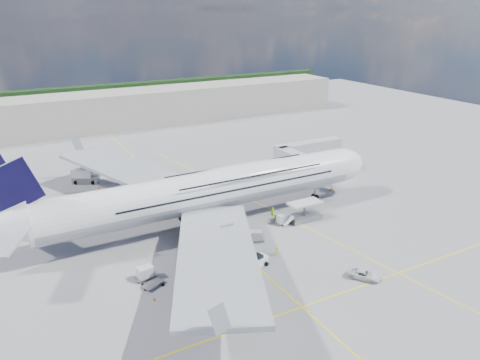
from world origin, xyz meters
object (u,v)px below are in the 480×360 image
dolly_nose_far (255,236)px  crew_loader (276,218)px  dolly_back (153,284)px  cone_wing_right_outer (154,299)px  baggage_tug (258,261)px  crew_nose (332,189)px  dolly_row_a (189,289)px  dolly_row_b (191,273)px  crew_van (272,211)px  crew_tug (277,251)px  cone_wing_left_outer (99,188)px  cargo_loader (303,214)px  crew_wing (227,269)px  cone_wing_left_inner (161,214)px  jet_bridge (304,153)px  catering_truck_inner (177,197)px  cone_wing_right_inner (248,273)px  cone_nose (330,190)px  dolly_nose_near (283,219)px  dolly_row_c (145,273)px  catering_truck_outer (85,176)px  airliner (209,190)px  service_van (364,275)px

dolly_nose_far → crew_loader: (7.37, 4.85, -0.24)m
dolly_back → cone_wing_right_outer: 3.66m
baggage_tug → crew_nose: 36.05m
dolly_row_a → dolly_row_b: 4.41m
crew_van → crew_tug: size_ratio=1.09×
crew_tug → cone_wing_left_outer: 48.69m
cargo_loader → crew_tug: cargo_loader is taller
crew_wing → cone_wing_right_outer: size_ratio=2.86×
crew_tug → cone_wing_left_inner: size_ratio=2.86×
cone_wing_left_inner → cargo_loader: bearing=-33.4°
jet_bridge → crew_van: 22.47m
catering_truck_inner → crew_nose: bearing=-28.2°
crew_wing → cone_wing_left_outer: 46.92m
cone_wing_right_inner → dolly_row_b: bearing=152.9°
cone_nose → crew_tug: bearing=-144.8°
cone_nose → cone_wing_right_inner: (-33.38, -21.43, -0.01)m
crew_loader → cone_wing_right_inner: crew_loader is taller
baggage_tug → crew_loader: 16.72m
dolly_nose_near → cone_wing_left_outer: size_ratio=6.33×
dolly_nose_far → cone_wing_right_inner: bearing=-102.5°
crew_nose → cone_wing_left_inner: bearing=126.1°
dolly_row_c → dolly_nose_far: 20.87m
dolly_row_a → dolly_back: size_ratio=0.94×
baggage_tug → crew_van: 19.77m
dolly_row_c → jet_bridge: bearing=19.8°
cargo_loader → catering_truck_outer: size_ratio=1.28×
crew_loader → cone_wing_left_inner: 22.64m
airliner → cone_wing_left_inner: bearing=129.3°
dolly_nose_near → crew_wing: size_ratio=2.04×
dolly_row_a → dolly_nose_near: bearing=29.7°
dolly_row_c → cone_wing_right_inner: 15.54m
dolly_row_c → catering_truck_outer: 46.77m
dolly_row_c → dolly_nose_near: size_ratio=1.11×
crew_wing → cone_wing_left_inner: (-1.47, 25.62, -0.49)m
service_van → cone_wing_left_inner: service_van is taller
jet_bridge → dolly_nose_near: size_ratio=6.16×
dolly_row_b → catering_truck_outer: 49.45m
dolly_nose_near → cone_wing_left_outer: 44.13m
jet_bridge → service_van: 43.64m
catering_truck_outer → crew_van: bearing=-22.9°
dolly_row_b → crew_wing: bearing=-41.4°
baggage_tug → crew_nose: size_ratio=1.86×
dolly_back → crew_tug: size_ratio=2.41×
dolly_nose_near → crew_loader: size_ratio=1.91×
dolly_row_a → cone_wing_right_outer: cone_wing_right_outer is taller
dolly_row_a → cone_nose: cone_nose is taller
crew_tug → cone_wing_left_inner: crew_tug is taller
crew_tug → dolly_row_c: bearing=176.7°
catering_truck_inner → crew_wing: 28.45m
dolly_row_c → crew_tug: (21.39, -3.34, -0.33)m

